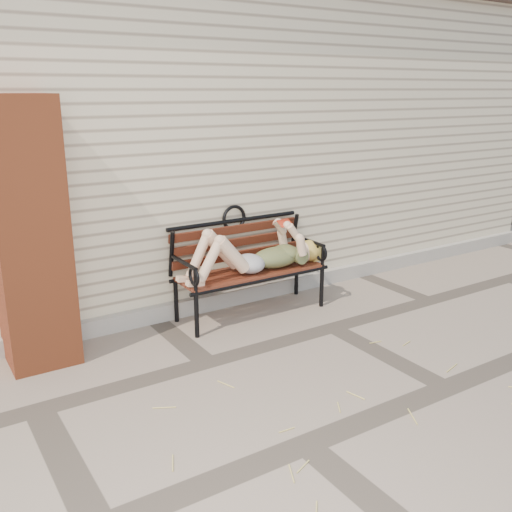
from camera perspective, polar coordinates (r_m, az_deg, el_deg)
ground at (r=5.12m, az=7.66°, el=-7.12°), size 80.00×80.00×0.00m
house_wall at (r=7.26m, az=-7.56°, el=12.05°), size 8.00×4.00×3.00m
foundation_strip at (r=5.81m, az=1.55°, el=-3.28°), size 8.00×0.10×0.15m
brick_pillar at (r=4.50m, az=-21.74°, el=1.98°), size 0.50×0.50×2.00m
garden_bench at (r=5.28m, az=-1.03°, el=0.14°), size 1.52×0.61×0.99m
reading_woman at (r=5.18m, az=-0.21°, el=0.20°), size 1.44×0.33×0.45m
straw_scatter at (r=4.01m, az=11.39°, el=-14.29°), size 2.67×1.58×0.01m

